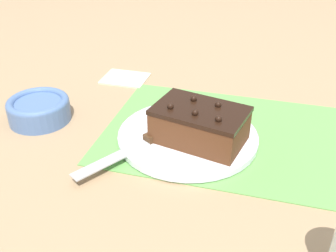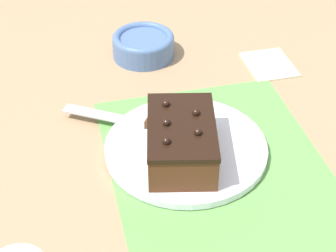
{
  "view_description": "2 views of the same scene",
  "coord_description": "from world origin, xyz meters",
  "px_view_note": "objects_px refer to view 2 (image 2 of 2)",
  "views": [
    {
      "loc": [
        -0.07,
        0.66,
        0.42
      ],
      "look_at": [
        0.09,
        0.08,
        0.05
      ],
      "focal_mm": 42.0,
      "sensor_mm": 36.0,
      "label": 1
    },
    {
      "loc": [
        -0.61,
        0.23,
        0.61
      ],
      "look_at": [
        0.1,
        0.06,
        0.03
      ],
      "focal_mm": 60.0,
      "sensor_mm": 36.0,
      "label": 2
    }
  ],
  "objects_px": {
    "cake_plate": "(186,148)",
    "chocolate_cake": "(181,140)",
    "small_bowl": "(143,45)",
    "serving_knife": "(145,123)"
  },
  "relations": [
    {
      "from": "cake_plate",
      "to": "chocolate_cake",
      "type": "bearing_deg",
      "value": 149.13
    },
    {
      "from": "chocolate_cake",
      "to": "small_bowl",
      "type": "distance_m",
      "value": 0.34
    },
    {
      "from": "chocolate_cake",
      "to": "cake_plate",
      "type": "bearing_deg",
      "value": -30.87
    },
    {
      "from": "cake_plate",
      "to": "small_bowl",
      "type": "xyz_separation_m",
      "value": [
        0.31,
        0.01,
        0.02
      ]
    },
    {
      "from": "cake_plate",
      "to": "chocolate_cake",
      "type": "height_order",
      "value": "chocolate_cake"
    },
    {
      "from": "serving_knife",
      "to": "small_bowl",
      "type": "relative_size",
      "value": 1.6
    },
    {
      "from": "cake_plate",
      "to": "serving_knife",
      "type": "distance_m",
      "value": 0.09
    },
    {
      "from": "cake_plate",
      "to": "chocolate_cake",
      "type": "xyz_separation_m",
      "value": [
        -0.02,
        0.01,
        0.04
      ]
    },
    {
      "from": "chocolate_cake",
      "to": "small_bowl",
      "type": "xyz_separation_m",
      "value": [
        0.34,
        -0.01,
        -0.02
      ]
    },
    {
      "from": "serving_knife",
      "to": "small_bowl",
      "type": "bearing_deg",
      "value": 20.85
    }
  ]
}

